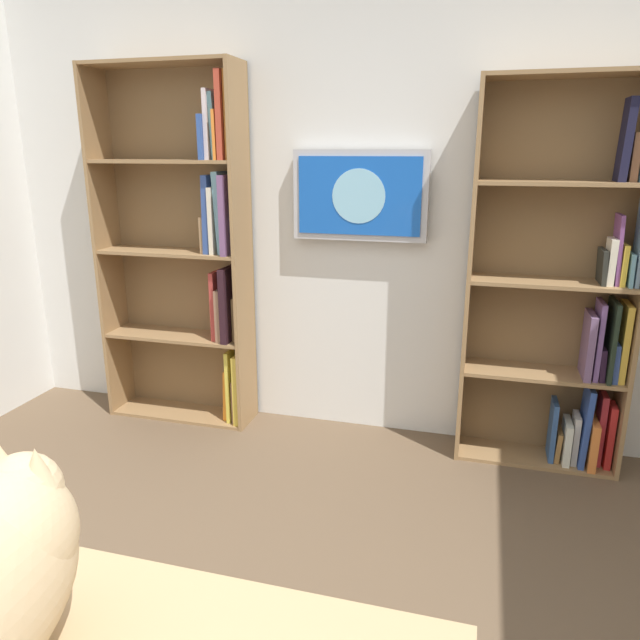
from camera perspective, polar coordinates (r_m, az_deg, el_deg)
The scene contains 4 objects.
wall_back at distance 3.45m, azimuth 3.39°, elevation 10.97°, with size 4.52×0.06×2.70m, color silver.
bookshelf_left at distance 3.31m, azimuth 22.80°, elevation 1.71°, with size 0.84×0.28×2.01m.
bookshelf_right at distance 3.65m, azimuth -12.11°, elevation 6.58°, with size 0.92×0.28×2.13m.
wall_mounted_tv at distance 3.35m, azimuth 3.86°, elevation 11.86°, with size 0.76×0.07×0.49m.
Camera 1 is at (-0.72, 1.13, 1.65)m, focal length 33.22 mm.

